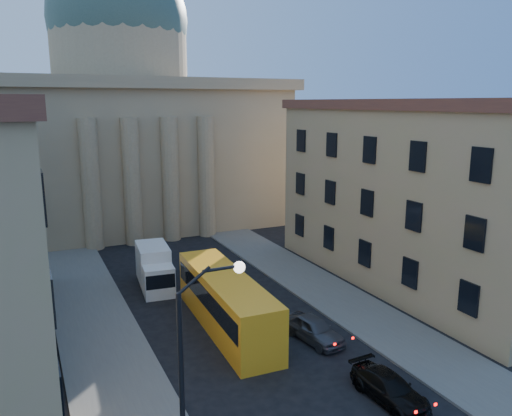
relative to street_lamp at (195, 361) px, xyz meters
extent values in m
cube|color=#5A5752|center=(-1.53, 10.00, -5.21)|extent=(5.00, 60.00, 0.15)
cube|color=#5A5752|center=(15.47, 10.00, -5.21)|extent=(5.00, 60.00, 0.15)
cube|color=#947C5B|center=(6.97, 48.00, 2.71)|extent=(34.00, 26.00, 16.00)
cube|color=#947C5B|center=(6.97, 48.00, 11.11)|extent=(35.50, 27.50, 1.20)
cylinder|color=#947C5B|center=(6.97, 48.00, 14.71)|extent=(16.00, 16.00, 8.00)
sphere|color=#435A4E|center=(6.97, 48.00, 18.71)|extent=(16.40, 16.40, 16.40)
cube|color=#947C5B|center=(27.97, 46.00, 0.21)|extent=(13.00, 13.00, 11.00)
cone|color=brown|center=(27.97, 46.00, 7.71)|extent=(26.02, 26.02, 4.00)
cylinder|color=#947C5B|center=(0.97, 34.80, 1.21)|extent=(1.80, 1.80, 13.00)
cylinder|color=#947C5B|center=(4.97, 34.80, 1.21)|extent=(1.80, 1.80, 13.00)
cylinder|color=#947C5B|center=(8.97, 34.80, 1.21)|extent=(1.80, 1.80, 13.00)
cylinder|color=#947C5B|center=(12.97, 34.80, 1.21)|extent=(1.80, 1.80, 13.00)
cube|color=tan|center=(23.97, 14.00, 1.71)|extent=(11.00, 26.00, 14.00)
cube|color=brown|center=(23.97, 14.00, 9.01)|extent=(11.60, 26.60, 0.80)
cylinder|color=black|center=(-0.53, 0.00, -1.29)|extent=(0.20, 0.20, 8.00)
cylinder|color=black|center=(0.02, 0.00, 3.06)|extent=(1.30, 0.12, 0.96)
cylinder|color=black|center=(1.02, 0.00, 3.36)|extent=(1.30, 0.12, 0.12)
sphere|color=white|center=(1.77, 0.00, 3.31)|extent=(0.44, 0.44, 0.44)
imported|color=black|center=(10.38, 1.38, -4.62)|extent=(2.07, 4.67, 1.33)
imported|color=#46474B|center=(10.40, 8.41, -4.53)|extent=(2.38, 4.65, 1.52)
imported|color=black|center=(7.77, 23.08, -4.63)|extent=(1.81, 4.10, 1.31)
cube|color=#FEA51C|center=(6.17, 12.43, -3.53)|extent=(3.32, 12.57, 3.51)
cube|color=black|center=(6.17, 12.43, -2.96)|extent=(3.36, 11.89, 1.25)
cylinder|color=black|center=(4.86, 7.94, -4.72)|extent=(0.38, 1.15, 1.13)
cylinder|color=black|center=(7.12, 7.85, -4.72)|extent=(0.38, 1.15, 1.13)
cylinder|color=black|center=(5.21, 17.00, -4.72)|extent=(0.38, 1.15, 1.13)
cylinder|color=black|center=(7.48, 16.92, -4.72)|extent=(0.38, 1.15, 1.13)
cube|color=silver|center=(3.61, 19.84, -4.11)|extent=(2.48, 2.56, 2.35)
cube|color=black|center=(3.50, 18.72, -3.82)|extent=(2.15, 0.33, 1.08)
cube|color=silver|center=(3.88, 22.47, -3.57)|extent=(2.75, 4.33, 3.03)
cylinder|color=black|center=(2.60, 19.55, -4.85)|extent=(0.36, 0.90, 0.88)
cylinder|color=black|center=(4.54, 19.36, -4.85)|extent=(0.36, 0.90, 0.88)
cylinder|color=black|center=(2.99, 23.45, -4.85)|extent=(0.36, 0.90, 0.88)
cylinder|color=black|center=(4.94, 23.25, -4.85)|extent=(0.36, 0.90, 0.88)
camera|label=1|loc=(-5.06, -15.84, 9.18)|focal=35.00mm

